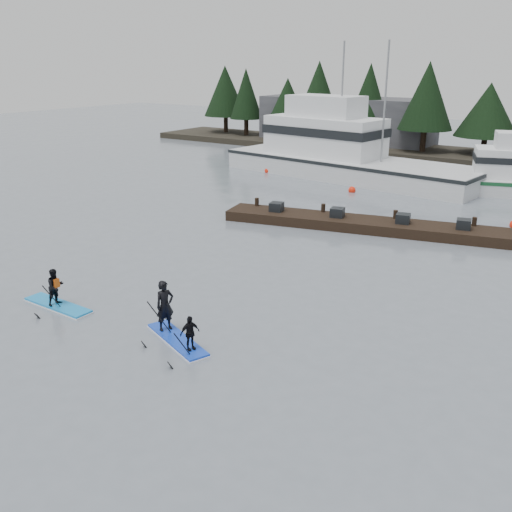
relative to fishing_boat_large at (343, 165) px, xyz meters
The scene contains 10 objects.
ground 29.32m from the fishing_boat_large, 76.42° to the right, with size 160.00×160.00×0.00m, color slate.
far_shore 15.17m from the fishing_boat_large, 63.01° to the left, with size 70.00×8.00×0.60m, color #2D281E.
treeline 15.19m from the fishing_boat_large, 63.01° to the left, with size 60.00×4.00×8.00m, color black, non-canonical shape.
waterfront_building 17.14m from the fishing_boat_large, 114.65° to the left, with size 18.00×6.00×5.00m, color #4C4C51.
fishing_boat_large is the anchor object (origin of this frame).
floating_dock 15.07m from the fishing_boat_large, 58.08° to the right, with size 16.36×2.18×0.55m, color black.
buoy_b 5.75m from the fishing_boat_large, 57.70° to the right, with size 0.50×0.50×0.50m, color #FD240C.
buoy_a 6.09m from the fishing_boat_large, 161.63° to the right, with size 0.57×0.57×0.57m, color #FD240C.
paddleboard_solo 28.79m from the fishing_boat_large, 85.56° to the right, with size 3.04×1.07×1.91m.
paddleboard_duo 29.24m from the fishing_boat_large, 75.06° to the right, with size 3.07×1.90×2.35m.
Camera 1 is at (12.16, -12.17, 8.61)m, focal length 40.00 mm.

